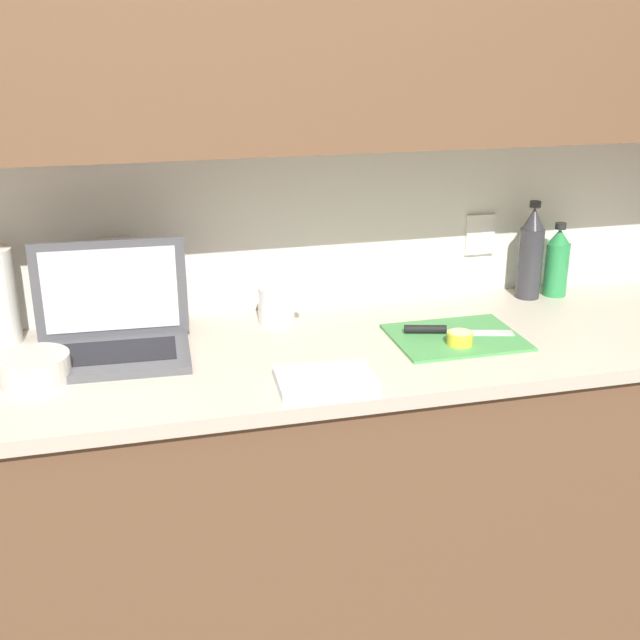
{
  "coord_description": "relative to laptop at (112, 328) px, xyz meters",
  "views": [
    {
      "loc": [
        -0.28,
        -1.82,
        1.71
      ],
      "look_at": [
        0.18,
        -0.01,
        1.02
      ],
      "focal_mm": 45.0,
      "sensor_mm": 36.0,
      "label": 1
    }
  ],
  "objects": [
    {
      "name": "wall_back",
      "position": [
        0.32,
        0.15,
        0.56
      ],
      "size": [
        5.2,
        0.38,
        2.6
      ],
      "color": "white",
      "rests_on": "ground_plane"
    },
    {
      "name": "counter_unit",
      "position": [
        0.3,
        -0.1,
        -0.52
      ],
      "size": [
        2.58,
        0.64,
        0.94
      ],
      "color": "brown",
      "rests_on": "ground_plane"
    },
    {
      "name": "laptop",
      "position": [
        0.0,
        0.0,
        0.0
      ],
      "size": [
        0.39,
        0.27,
        0.27
      ],
      "rotation": [
        0.0,
        0.0,
        -0.05
      ],
      "color": "#515156",
      "rests_on": "counter_unit"
    },
    {
      "name": "cutting_board",
      "position": [
        0.86,
        -0.13,
        -0.06
      ],
      "size": [
        0.33,
        0.26,
        0.01
      ],
      "primitive_type": "cube",
      "color": "#4C9E51",
      "rests_on": "counter_unit"
    },
    {
      "name": "knife",
      "position": [
        0.83,
        -0.1,
        -0.05
      ],
      "size": [
        0.28,
        0.1,
        0.02
      ],
      "rotation": [
        0.0,
        0.0,
        -0.27
      ],
      "color": "silver",
      "rests_on": "cutting_board"
    },
    {
      "name": "lemon_half_cut",
      "position": [
        0.85,
        -0.18,
        -0.04
      ],
      "size": [
        0.06,
        0.06,
        0.03
      ],
      "color": "yellow",
      "rests_on": "cutting_board"
    },
    {
      "name": "bottle_green_soda",
      "position": [
        1.2,
        0.13,
        0.07
      ],
      "size": [
        0.07,
        0.07,
        0.29
      ],
      "color": "#333338",
      "rests_on": "counter_unit"
    },
    {
      "name": "bottle_oil_tall",
      "position": [
        1.29,
        0.13,
        0.04
      ],
      "size": [
        0.07,
        0.07,
        0.22
      ],
      "color": "#2D934C",
      "rests_on": "counter_unit"
    },
    {
      "name": "measuring_cup",
      "position": [
        0.44,
        0.11,
        -0.01
      ],
      "size": [
        0.12,
        0.1,
        0.1
      ],
      "color": "silver",
      "rests_on": "counter_unit"
    },
    {
      "name": "bowl_white",
      "position": [
        -0.18,
        -0.13,
        -0.03
      ],
      "size": [
        0.16,
        0.16,
        0.06
      ],
      "color": "beige",
      "rests_on": "counter_unit"
    },
    {
      "name": "dish_towel",
      "position": [
        0.46,
        -0.32,
        -0.05
      ],
      "size": [
        0.23,
        0.17,
        0.02
      ],
      "primitive_type": "cube",
      "rotation": [
        0.0,
        0.0,
        -0.06
      ],
      "color": "white",
      "rests_on": "counter_unit"
    }
  ]
}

